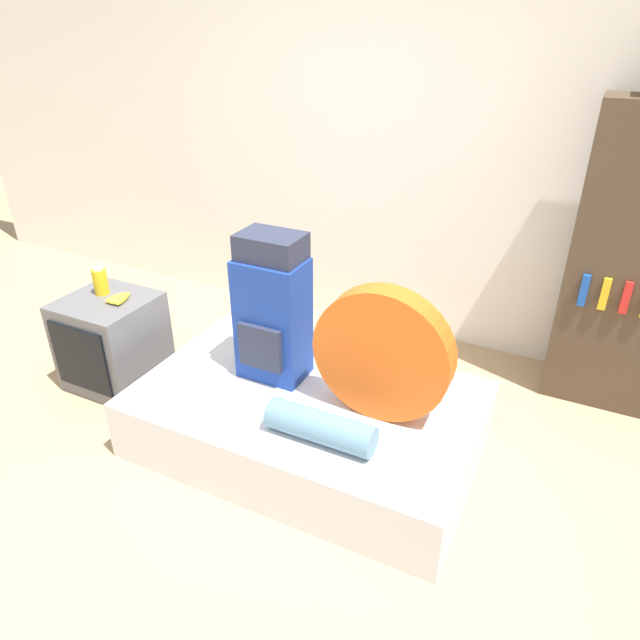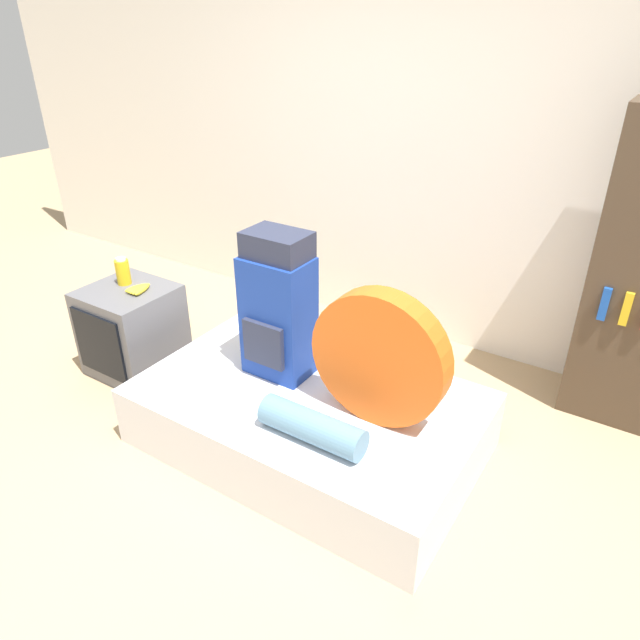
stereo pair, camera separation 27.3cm
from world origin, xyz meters
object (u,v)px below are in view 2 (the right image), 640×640
Objects in this scene: backpack at (278,308)px; television at (132,330)px; tent_bag at (380,358)px; canister at (123,271)px; sleeping_roll at (312,427)px.

backpack reaches higher than television.
tent_bag is 1.17× the size of television.
backpack is 1.19m from canister.
backpack reaches higher than canister.
backpack is 1.53× the size of sleeping_roll.
sleeping_roll is (-0.17, -0.32, -0.26)m from tent_bag.
backpack is at bearing 173.45° from tent_bag.
sleeping_roll is 1.63m from television.
tent_bag is 1.83m from canister.
canister is (-1.66, 0.37, 0.25)m from sleeping_roll.
television reaches higher than sleeping_roll.
television is at bearing 169.07° from sleeping_roll.
tent_bag is at bearing -6.55° from backpack.
sleeping_roll is at bearing -10.93° from television.
tent_bag is at bearing 61.96° from sleeping_roll.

